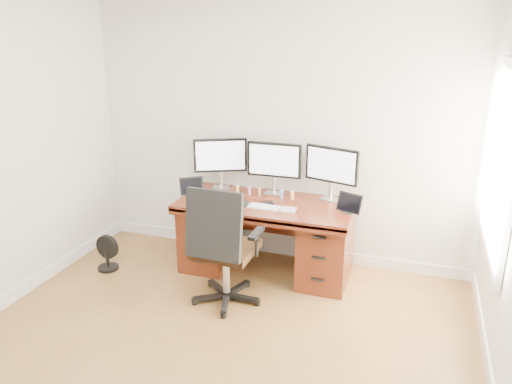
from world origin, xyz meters
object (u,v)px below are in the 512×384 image
(desk, at_px, (266,234))
(keyboard, at_px, (264,207))
(office_chair, at_px, (224,266))
(floor_fan, at_px, (107,253))
(monitor_center, at_px, (274,162))

(desk, bearing_deg, keyboard, -80.57)
(office_chair, relative_size, floor_fan, 3.09)
(desk, relative_size, keyboard, 5.66)
(office_chair, bearing_deg, desk, 78.38)
(office_chair, bearing_deg, floor_fan, 172.05)
(desk, bearing_deg, floor_fan, -162.22)
(floor_fan, bearing_deg, keyboard, 17.45)
(floor_fan, xyz_separation_m, keyboard, (1.58, 0.31, 0.58))
(office_chair, distance_m, floor_fan, 1.41)
(floor_fan, relative_size, monitor_center, 0.66)
(monitor_center, distance_m, keyboard, 0.54)
(office_chair, height_order, keyboard, office_chair)
(monitor_center, xyz_separation_m, keyboard, (0.03, -0.42, -0.33))
(office_chair, relative_size, monitor_center, 2.04)
(desk, relative_size, office_chair, 1.51)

